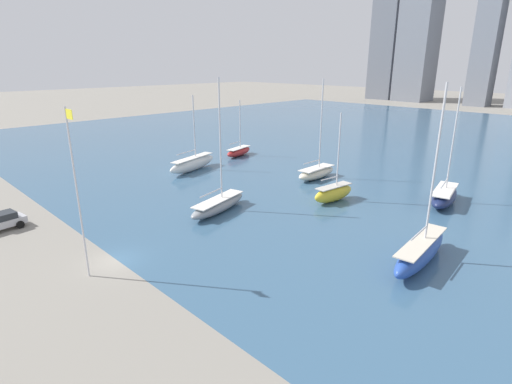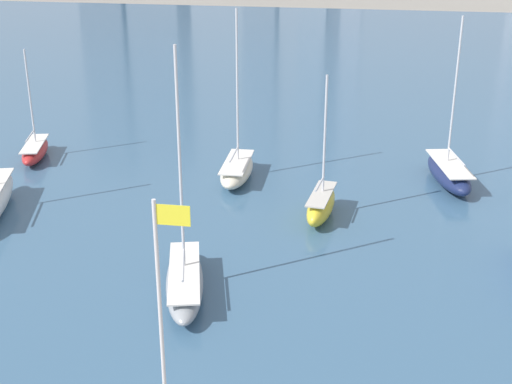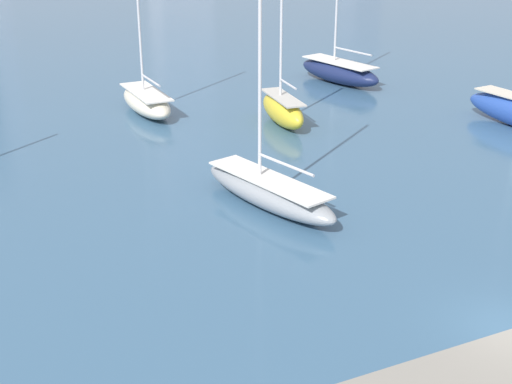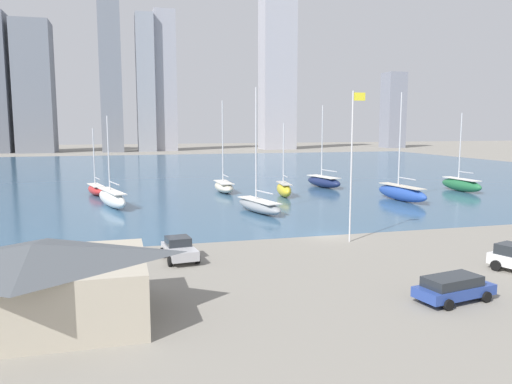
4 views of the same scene
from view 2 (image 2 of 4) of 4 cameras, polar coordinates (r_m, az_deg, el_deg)
name	(u,v)px [view 2 (image 2 of 4)]	position (r m, az deg, el deg)	size (l,w,h in m)	color
harbor_water	(316,82)	(95.53, 4.85, 8.76)	(180.00, 140.00, 0.00)	#385B7A
flag_pole	(165,365)	(25.61, -7.31, -13.59)	(1.24, 0.14, 13.50)	silver
sailboat_gray	(185,280)	(43.64, -5.74, -7.03)	(4.53, 9.77, 15.00)	gray
sailboat_navy	(449,172)	(62.02, 15.17, 1.52)	(4.41, 9.30, 13.86)	#19234C
sailboat_yellow	(321,205)	(53.52, 5.23, -1.01)	(2.44, 6.60, 10.84)	yellow
sailboat_cream	(237,169)	(60.82, -1.54, 1.83)	(2.66, 7.92, 14.34)	beige
sailboat_red	(35,150)	(68.88, -17.26, 3.22)	(3.57, 7.21, 10.09)	#B72828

